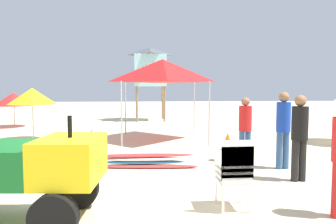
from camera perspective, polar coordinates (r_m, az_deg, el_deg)
ground at (r=5.53m, az=-11.52°, el=-15.54°), size 80.00×80.00×0.00m
utility_cart at (r=4.88m, az=-26.45°, el=-8.99°), size 2.65×1.49×1.50m
stacked_plastic_chairs at (r=4.94m, az=12.09°, el=-10.08°), size 0.48×0.48×1.11m
surfboard_pile at (r=7.55m, az=-4.62°, el=-8.84°), size 2.60×0.55×0.32m
lifeguard_near_center at (r=7.72m, az=20.23°, el=-2.15°), size 0.32×0.32×1.79m
lifeguard_near_right at (r=8.17m, az=13.85°, el=-2.33°), size 0.32×0.32×1.65m
lifeguard_far_right at (r=6.81m, az=22.81°, el=-3.33°), size 0.32×0.32×1.74m
popup_canopy at (r=11.47m, az=-0.99°, el=7.53°), size 2.88×2.88×2.94m
lifeguard_tower at (r=18.47m, az=-3.27°, el=8.21°), size 1.98×1.98×4.26m
beach_umbrella_left at (r=16.96m, az=-26.24°, el=2.12°), size 1.84×1.84×1.68m
beach_umbrella_far at (r=12.25m, az=-23.46°, el=2.66°), size 1.66×1.66×1.89m
traffic_cone_near at (r=9.78m, az=10.81°, el=-5.23°), size 0.37×0.37×0.53m
traffic_cone_far at (r=11.27m, az=-13.76°, el=-4.21°), size 0.32×0.32×0.46m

